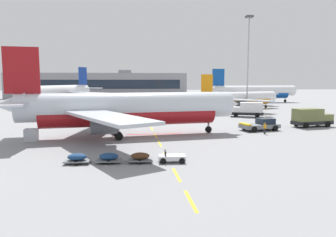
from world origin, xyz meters
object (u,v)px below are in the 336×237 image
airliner_mid_left (58,93)px  airliner_far_center (239,98)px  ground_crew_worker (265,127)px  airliner_foreground (126,109)px  baggage_train (125,157)px  pushback_tug (261,125)px  airliner_far_right (254,92)px  apron_light_mast_far (248,52)px  fuel_service_truck (248,109)px  catering_truck (311,117)px  uld_cargo_container (31,135)px

airliner_mid_left → airliner_far_center: (51.98, -20.84, -1.00)m
airliner_mid_left → ground_crew_worker: airliner_mid_left is taller
airliner_foreground → baggage_train: 15.45m
pushback_tug → airliner_far_right: bearing=68.9°
airliner_far_right → baggage_train: size_ratio=2.90×
baggage_train → apron_light_mast_far: (32.70, 53.19, 14.90)m
airliner_mid_left → fuel_service_truck: size_ratio=4.61×
airliner_far_center → airliner_far_right: airliner_far_right is taller
airliner_far_right → ground_crew_worker: (-24.88, -65.65, -2.88)m
fuel_service_truck → baggage_train: fuel_service_truck is taller
airliner_mid_left → airliner_far_center: size_ratio=1.29×
catering_truck → uld_cargo_container: bearing=-170.5°
fuel_service_truck → airliner_mid_left: bearing=140.9°
airliner_mid_left → airliner_far_right: size_ratio=1.01×
airliner_far_right → pushback_tug: bearing=-111.1°
pushback_tug → airliner_far_center: bearing=75.5°
baggage_train → airliner_mid_left: bearing=105.7°
baggage_train → uld_cargo_container: uld_cargo_container is taller
fuel_service_truck → baggage_train: 45.14m
catering_truck → baggage_train: size_ratio=0.63×
airliner_mid_left → fuel_service_truck: 61.39m
catering_truck → fuel_service_truck: 16.86m
fuel_service_truck → uld_cargo_container: fuel_service_truck is taller
airliner_mid_left → apron_light_mast_far: 59.25m
pushback_tug → fuel_service_truck: 19.37m
fuel_service_truck → uld_cargo_container: 45.23m
airliner_far_right → uld_cargo_container: 88.40m
fuel_service_truck → baggage_train: (-26.48, -36.54, -1.11)m
airliner_foreground → airliner_mid_left: bearing=109.5°
catering_truck → baggage_train: catering_truck is taller
airliner_mid_left → uld_cargo_container: airliner_mid_left is taller
airliner_foreground → apron_light_mast_far: 51.39m
airliner_far_right → fuel_service_truck: airliner_far_right is taller
airliner_far_right → airliner_far_center: bearing=-119.6°
ground_crew_worker → uld_cargo_container: ground_crew_worker is taller
airliner_foreground → apron_light_mast_far: apron_light_mast_far is taller
catering_truck → uld_cargo_container: 44.44m
baggage_train → ground_crew_worker: 25.13m
airliner_far_center → catering_truck: 33.98m
fuel_service_truck → apron_light_mast_far: (6.22, 16.66, 13.79)m
airliner_foreground → ground_crew_worker: 20.60m
airliner_foreground → catering_truck: airliner_foreground is taller
catering_truck → apron_light_mast_far: apron_light_mast_far is taller
ground_crew_worker → airliner_far_center: bearing=75.6°
pushback_tug → airliner_far_right: 66.75m
airliner_foreground → baggage_train: (-0.21, -15.07, -3.42)m
baggage_train → apron_light_mast_far: bearing=58.4°
pushback_tug → catering_truck: catering_truck is taller
pushback_tug → uld_cargo_container: bearing=-172.1°
pushback_tug → apron_light_mast_far: apron_light_mast_far is taller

